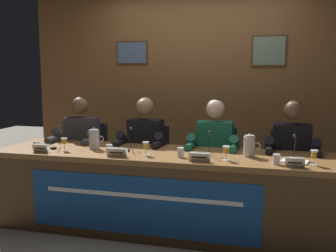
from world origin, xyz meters
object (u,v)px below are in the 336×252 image
Objects in this scene: conference_table at (164,180)px; microphone_center_right at (208,148)px; panelist_center_left at (143,146)px; nameplate_far_right at (295,162)px; water_cup_center_left at (109,149)px; nameplate_center_right at (199,157)px; panelist_center_right at (214,150)px; water_cup_center_right at (181,153)px; water_pitcher_right_side at (249,146)px; chair_far_left at (88,163)px; juice_glass_center_left at (146,146)px; nameplate_far_left at (41,148)px; juice_glass_center_right at (226,150)px; water_cup_far_left at (37,146)px; chair_center_right at (216,171)px; juice_glass_far_left at (64,142)px; microphone_far_left at (56,141)px; panelist_far_right at (292,153)px; water_pitcher_left_side at (94,139)px; panelist_far_left at (79,143)px; microphone_center_left at (128,143)px; chair_far_right at (289,176)px; microphone_far_right at (295,152)px; chair_center_left at (149,167)px; water_cup_far_right at (276,160)px; nameplate_center_left at (117,152)px; document_stack_far_right at (295,161)px.

microphone_center_right is at bearing 9.35° from conference_table.
panelist_center_left is 8.16× the size of nameplate_far_right.
nameplate_center_right is (0.86, -0.12, 0.00)m from water_cup_center_left.
panelist_center_right is 0.61m from water_cup_center_right.
chair_far_left is at bearing 162.67° from water_pitcher_right_side.
nameplate_far_left is at bearing -173.58° from juice_glass_center_left.
water_pitcher_right_side is (0.18, 0.21, 0.01)m from juice_glass_center_right.
microphone_center_right is (1.64, 0.16, 0.04)m from water_cup_far_left.
panelist_center_right is 0.70m from nameplate_center_right.
chair_far_left reaches higher than nameplate_far_left.
nameplate_far_right is (0.74, -0.90, 0.35)m from chair_center_right.
juice_glass_far_left is at bearing 179.05° from juice_glass_center_right.
juice_glass_center_left reaches higher than water_cup_center_left.
microphone_far_left reaches higher than nameplate_far_right.
water_cup_far_left is 2.46m from panelist_far_right.
nameplate_center_right is 0.86× the size of water_pitcher_left_side.
panelist_far_right is at bearing 89.03° from nameplate_far_right.
panelist_far_left is at bearing 168.38° from water_pitcher_right_side.
panelist_far_right is at bearing 30.44° from water_cup_center_right.
chair_far_right is (1.52, 0.61, -0.38)m from microphone_center_left.
panelist_center_left and panelist_far_right have the same top height.
chair_far_left is at bearing 149.18° from water_cup_center_right.
juice_glass_center_left reaches higher than nameplate_far_left.
chair_center_right is at bearing 28.61° from water_pitcher_left_side.
juice_glass_center_right is at bearing 0.45° from water_cup_far_left.
microphone_far_right is at bearing -41.24° from chair_center_right.
microphone_center_left is (-0.02, -0.61, 0.38)m from chair_center_left.
panelist_center_right is at bearing 107.57° from juice_glass_center_right.
panelist_far_left is 14.42× the size of water_cup_center_left.
microphone_far_left is 0.62m from water_cup_center_left.
water_pitcher_left_side reaches higher than water_cup_far_right.
water_cup_far_left is 0.45× the size of nameplate_center_left.
microphone_far_left is at bearing 44.32° from water_cup_far_left.
chair_center_right is 4.98× the size of nameplate_center_right.
juice_glass_center_right is at bearing 173.79° from water_cup_far_right.
nameplate_far_left is 1.51m from nameplate_center_right.
panelist_center_left is at bearing 180.00° from panelist_center_right.
chair_far_left is 2.00m from water_pitcher_right_side.
water_pitcher_left_side reaches higher than water_cup_center_left.
water_cup_center_left is 0.87m from nameplate_center_right.
water_cup_center_left is 0.57× the size of nameplate_far_right.
panelist_center_left is at bearing -90.00° from chair_center_left.
water_cup_far_right is at bearing -140.87° from document_stack_far_right.
juice_glass_center_right is 0.56m from nameplate_far_right.
water_pitcher_left_side is at bearing -151.39° from chair_center_right.
water_cup_far_left is 0.69× the size of juice_glass_center_right.
chair_center_right is (0.77, 0.89, -0.35)m from nameplate_center_left.
juice_glass_center_left is 0.10× the size of panelist_far_right.
microphone_center_left is at bearing -92.32° from panelist_center_left.
chair_far_left is 0.73× the size of panelist_far_right.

